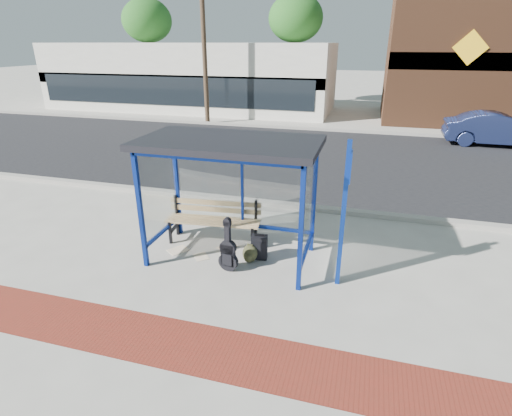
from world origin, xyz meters
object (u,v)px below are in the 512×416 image
(guitar_bag, at_px, (228,253))
(bench, at_px, (214,218))
(parked_car, at_px, (497,129))
(suitcase, at_px, (259,247))
(backpack, at_px, (250,254))

(guitar_bag, bearing_deg, bench, 129.10)
(bench, distance_m, parked_car, 14.04)
(suitcase, bearing_deg, backpack, -139.35)
(guitar_bag, height_order, suitcase, guitar_bag)
(suitcase, xyz_separation_m, backpack, (-0.15, -0.17, -0.08))
(backpack, relative_size, parked_car, 0.09)
(backpack, bearing_deg, suitcase, 49.33)
(backpack, bearing_deg, parked_car, 59.66)
(backpack, distance_m, parked_car, 14.06)
(guitar_bag, xyz_separation_m, backpack, (0.30, 0.41, -0.20))
(bench, xyz_separation_m, parked_car, (8.17, 11.42, 0.14))
(guitar_bag, xyz_separation_m, parked_car, (7.46, 12.50, 0.30))
(bench, xyz_separation_m, backpack, (1.01, -0.67, -0.37))
(guitar_bag, height_order, backpack, guitar_bag)
(bench, height_order, backpack, bench)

